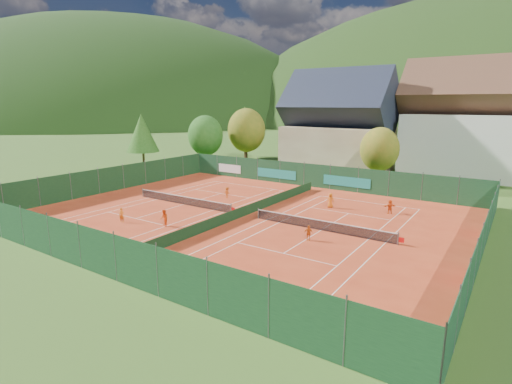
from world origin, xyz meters
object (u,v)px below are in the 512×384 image
object	(u,v)px
chalet	(339,129)
ball_hopper	(274,285)
player_right_near	(308,233)
player_right_far_a	(330,200)
player_left_mid	(164,218)
player_right_far_b	(390,207)
player_left_far	(227,193)
hotel_block_a	(480,126)
player_left_near	(122,215)

from	to	relation	value
chalet	ball_hopper	bearing A→B (deg)	-72.05
player_right_near	player_right_far_a	world-z (taller)	player_right_far_a
player_left_mid	player_right_far_b	world-z (taller)	player_left_mid
player_left_far	player_right_far_a	size ratio (longest dim) A/B	0.81
chalet	player_left_far	distance (m)	25.88
hotel_block_a	player_left_near	xyz separation A→B (m)	(-24.12, -43.85, -6.71)
chalet	player_left_mid	xyz separation A→B (m)	(-0.95, -36.60, -5.86)
ball_hopper	player_left_near	distance (m)	19.24
chalet	player_right_far_a	distance (m)	24.78
player_left_far	player_right_near	size ratio (longest dim) A/B	1.01
player_left_far	player_right_near	distance (m)	16.26
hotel_block_a	player_right_far_a	bearing A→B (deg)	-110.07
player_right_far_a	hotel_block_a	bearing A→B (deg)	-128.94
player_right_near	chalet	bearing A→B (deg)	77.11
player_left_far	player_right_far_b	distance (m)	17.71
chalet	player_left_far	size ratio (longest dim) A/B	12.93
player_left_far	player_right_far_a	distance (m)	11.84
player_left_far	player_right_far_a	bearing A→B (deg)	-166.40
chalet	player_left_far	bearing A→B (deg)	-96.79
player_left_far	player_right_near	bearing A→B (deg)	152.38
player_right_near	player_left_mid	bearing A→B (deg)	165.20
player_right_far_b	ball_hopper	bearing A→B (deg)	46.65
player_left_near	player_right_far_b	world-z (taller)	player_right_far_b
player_left_mid	player_right_far_a	bearing A→B (deg)	85.62
ball_hopper	player_left_near	bearing A→B (deg)	167.25
chalet	player_right_far_a	bearing A→B (deg)	-69.10
player_left_mid	player_right_far_b	distance (m)	21.61
chalet	player_left_mid	world-z (taller)	chalet
ball_hopper	player_right_far_b	bearing A→B (deg)	88.04
ball_hopper	player_left_far	world-z (taller)	player_left_far
player_left_near	player_left_mid	world-z (taller)	player_left_mid
hotel_block_a	player_right_near	world-z (taller)	hotel_block_a
chalet	player_right_far_a	xyz separation A→B (m)	(8.59, -22.50, -5.85)
chalet	player_right_far_a	size ratio (longest dim) A/B	10.47
hotel_block_a	player_left_near	size ratio (longest dim) A/B	16.14
ball_hopper	player_left_far	size ratio (longest dim) A/B	0.64
ball_hopper	hotel_block_a	bearing A→B (deg)	83.64
ball_hopper	player_left_mid	xyz separation A→B (m)	(-14.59, 5.49, 0.21)
hotel_block_a	ball_hopper	distance (m)	48.87
ball_hopper	player_right_near	xyz separation A→B (m)	(-2.40, 9.21, 0.07)
hotel_block_a	player_right_far_a	size ratio (longest dim) A/B	13.96
player_right_far_a	player_left_near	bearing A→B (deg)	29.35
player_left_mid	player_right_far_a	xyz separation A→B (m)	(9.55, 14.11, 0.01)
hotel_block_a	player_right_far_b	world-z (taller)	hotel_block_a
player_left_mid	player_right_near	size ratio (longest dim) A/B	1.23
chalet	player_right_near	distance (m)	35.27
player_left_mid	player_right_far_a	world-z (taller)	player_right_far_a
hotel_block_a	player_left_far	bearing A→B (deg)	-125.34
chalet	player_right_far_b	xyz separation A→B (m)	(14.35, -21.35, -5.93)
player_right_far_b	player_left_far	bearing A→B (deg)	-29.48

